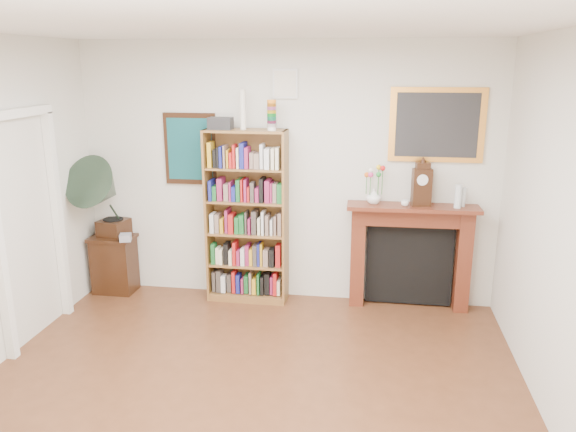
{
  "coord_description": "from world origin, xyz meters",
  "views": [
    {
      "loc": [
        0.92,
        -3.38,
        2.56
      ],
      "look_at": [
        0.16,
        1.6,
        1.18
      ],
      "focal_mm": 35.0,
      "sensor_mm": 36.0,
      "label": 1
    }
  ],
  "objects_px": {
    "teacup": "(405,203)",
    "fireplace": "(410,247)",
    "cd_stack": "(126,237)",
    "bottle_left": "(458,196)",
    "bookshelf": "(247,207)",
    "bottle_right": "(463,197)",
    "flower_vase": "(374,196)",
    "gramophone": "(104,192)",
    "mantel_clock": "(422,185)",
    "side_cabinet": "(115,264)"
  },
  "relations": [
    {
      "from": "fireplace",
      "to": "gramophone",
      "type": "relative_size",
      "value": 1.41
    },
    {
      "from": "gramophone",
      "to": "bottle_left",
      "type": "distance_m",
      "value": 3.75
    },
    {
      "from": "flower_vase",
      "to": "fireplace",
      "type": "bearing_deg",
      "value": 5.77
    },
    {
      "from": "bookshelf",
      "to": "bottle_right",
      "type": "xyz_separation_m",
      "value": [
        2.24,
        0.05,
        0.18
      ]
    },
    {
      "from": "side_cabinet",
      "to": "cd_stack",
      "type": "relative_size",
      "value": 5.51
    },
    {
      "from": "cd_stack",
      "to": "flower_vase",
      "type": "relative_size",
      "value": 0.77
    },
    {
      "from": "bottle_left",
      "to": "bottle_right",
      "type": "height_order",
      "value": "bottle_left"
    },
    {
      "from": "cd_stack",
      "to": "teacup",
      "type": "xyz_separation_m",
      "value": [
        3.0,
        0.14,
        0.47
      ]
    },
    {
      "from": "side_cabinet",
      "to": "flower_vase",
      "type": "relative_size",
      "value": 4.24
    },
    {
      "from": "mantel_clock",
      "to": "bottle_left",
      "type": "height_order",
      "value": "mantel_clock"
    },
    {
      "from": "side_cabinet",
      "to": "mantel_clock",
      "type": "height_order",
      "value": "mantel_clock"
    },
    {
      "from": "bookshelf",
      "to": "gramophone",
      "type": "relative_size",
      "value": 2.26
    },
    {
      "from": "cd_stack",
      "to": "bottle_right",
      "type": "relative_size",
      "value": 0.6
    },
    {
      "from": "gramophone",
      "to": "bottle_left",
      "type": "relative_size",
      "value": 4.01
    },
    {
      "from": "mantel_clock",
      "to": "flower_vase",
      "type": "height_order",
      "value": "mantel_clock"
    },
    {
      "from": "side_cabinet",
      "to": "bookshelf",
      "type": "bearing_deg",
      "value": 0.88
    },
    {
      "from": "teacup",
      "to": "cd_stack",
      "type": "bearing_deg",
      "value": -177.42
    },
    {
      "from": "flower_vase",
      "to": "bottle_right",
      "type": "bearing_deg",
      "value": 1.07
    },
    {
      "from": "bookshelf",
      "to": "gramophone",
      "type": "xyz_separation_m",
      "value": [
        -1.56,
        -0.13,
        0.15
      ]
    },
    {
      "from": "bottle_right",
      "to": "fireplace",
      "type": "bearing_deg",
      "value": 177.19
    },
    {
      "from": "mantel_clock",
      "to": "fireplace",
      "type": "bearing_deg",
      "value": 133.38
    },
    {
      "from": "gramophone",
      "to": "flower_vase",
      "type": "xyz_separation_m",
      "value": [
        2.91,
        0.16,
        0.01
      ]
    },
    {
      "from": "bottle_right",
      "to": "bookshelf",
      "type": "bearing_deg",
      "value": -178.67
    },
    {
      "from": "gramophone",
      "to": "bookshelf",
      "type": "bearing_deg",
      "value": 14.83
    },
    {
      "from": "bookshelf",
      "to": "bottle_right",
      "type": "relative_size",
      "value": 10.88
    },
    {
      "from": "bookshelf",
      "to": "side_cabinet",
      "type": "height_order",
      "value": "bookshelf"
    },
    {
      "from": "gramophone",
      "to": "side_cabinet",
      "type": "bearing_deg",
      "value": 100.47
    },
    {
      "from": "gramophone",
      "to": "flower_vase",
      "type": "bearing_deg",
      "value": 13.38
    },
    {
      "from": "mantel_clock",
      "to": "bottle_left",
      "type": "bearing_deg",
      "value": -16.31
    },
    {
      "from": "cd_stack",
      "to": "bottle_right",
      "type": "distance_m",
      "value": 3.62
    },
    {
      "from": "bookshelf",
      "to": "flower_vase",
      "type": "height_order",
      "value": "bookshelf"
    },
    {
      "from": "flower_vase",
      "to": "gramophone",
      "type": "bearing_deg",
      "value": -176.82
    },
    {
      "from": "gramophone",
      "to": "teacup",
      "type": "bearing_deg",
      "value": 12.11
    },
    {
      "from": "gramophone",
      "to": "flower_vase",
      "type": "relative_size",
      "value": 6.16
    },
    {
      "from": "bookshelf",
      "to": "flower_vase",
      "type": "xyz_separation_m",
      "value": [
        1.35,
        0.04,
        0.16
      ]
    },
    {
      "from": "flower_vase",
      "to": "teacup",
      "type": "height_order",
      "value": "flower_vase"
    },
    {
      "from": "gramophone",
      "to": "mantel_clock",
      "type": "xyz_separation_m",
      "value": [
        3.38,
        0.15,
        0.15
      ]
    },
    {
      "from": "teacup",
      "to": "bottle_right",
      "type": "xyz_separation_m",
      "value": [
        0.58,
        0.07,
        0.07
      ]
    },
    {
      "from": "fireplace",
      "to": "mantel_clock",
      "type": "relative_size",
      "value": 3.04
    },
    {
      "from": "teacup",
      "to": "fireplace",
      "type": "bearing_deg",
      "value": 47.61
    },
    {
      "from": "gramophone",
      "to": "teacup",
      "type": "relative_size",
      "value": 12.11
    },
    {
      "from": "flower_vase",
      "to": "bottle_left",
      "type": "height_order",
      "value": "bottle_left"
    },
    {
      "from": "cd_stack",
      "to": "flower_vase",
      "type": "height_order",
      "value": "flower_vase"
    },
    {
      "from": "gramophone",
      "to": "flower_vase",
      "type": "distance_m",
      "value": 2.91
    },
    {
      "from": "fireplace",
      "to": "gramophone",
      "type": "height_order",
      "value": "gramophone"
    },
    {
      "from": "bottle_left",
      "to": "bookshelf",
      "type": "bearing_deg",
      "value": 179.64
    },
    {
      "from": "bookshelf",
      "to": "flower_vase",
      "type": "distance_m",
      "value": 1.36
    },
    {
      "from": "cd_stack",
      "to": "mantel_clock",
      "type": "height_order",
      "value": "mantel_clock"
    },
    {
      "from": "cd_stack",
      "to": "bottle_left",
      "type": "bearing_deg",
      "value": 2.29
    },
    {
      "from": "flower_vase",
      "to": "teacup",
      "type": "relative_size",
      "value": 1.97
    }
  ]
}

